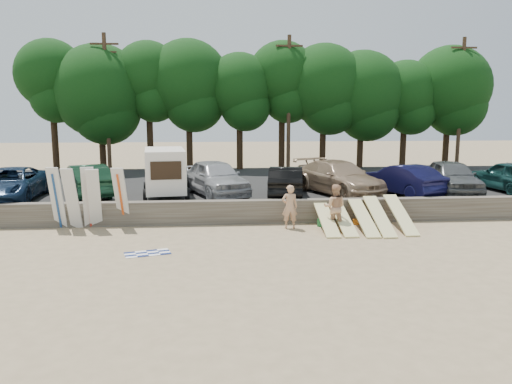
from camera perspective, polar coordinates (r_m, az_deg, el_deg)
ground at (r=18.63m, az=4.64°, el=-5.52°), size 120.00×120.00×0.00m
seawall at (r=21.41m, az=3.37°, el=-2.19°), size 44.00×0.50×1.00m
parking_lot at (r=28.77m, az=1.31°, el=0.47°), size 44.00×14.50×0.70m
treeline at (r=35.52m, az=0.62°, el=12.06°), size 33.11×6.38×8.94m
utility_poles at (r=34.14m, az=3.77°, el=10.38°), size 25.80×0.26×9.00m
box_trailer at (r=23.91m, az=-10.36°, el=2.46°), size 2.40×3.77×2.28m
car_0 at (r=25.31m, az=-26.29°, el=0.80°), size 2.77×5.47×1.48m
car_1 at (r=25.14m, az=-18.77°, el=1.27°), size 3.41×4.90×1.53m
car_2 at (r=24.19m, az=-4.64°, el=1.66°), size 3.67×5.44×1.72m
car_3 at (r=23.69m, az=3.44°, el=1.19°), size 2.20×4.59×1.45m
car_4 at (r=24.75m, az=9.46°, el=1.63°), size 4.24×6.03×1.62m
car_5 at (r=25.24m, az=16.39°, el=1.36°), size 3.10×4.77×1.49m
car_6 at (r=26.36m, az=21.42°, el=1.61°), size 2.58×5.08×1.66m
car_7 at (r=28.35m, az=26.94°, el=1.65°), size 2.45×4.82×1.57m
surfboard_upright_0 at (r=21.59m, az=-21.82°, el=-0.65°), size 0.58×0.68×2.55m
surfboard_upright_1 at (r=21.30m, az=-20.31°, el=-0.73°), size 0.60×0.82×2.52m
surfboard_upright_2 at (r=21.25m, az=-18.55°, el=-0.62°), size 0.58×0.67×2.55m
surfboard_upright_3 at (r=21.09m, az=-18.00°, el=-0.75°), size 0.61×0.92×2.49m
surfboard_upright_4 at (r=21.04m, az=-15.16°, el=-0.61°), size 0.62×0.86×2.51m
surfboard_low_0 at (r=20.26m, az=8.02°, el=-2.97°), size 0.56×2.88×0.97m
surfboard_low_1 at (r=20.44m, az=9.90°, el=-3.00°), size 0.56×2.90×0.90m
surfboard_low_2 at (r=20.49m, az=12.19°, el=-2.88°), size 0.56×2.87×1.02m
surfboard_low_3 at (r=20.59m, az=13.92°, el=-2.68°), size 0.56×2.82×1.16m
surfboard_low_4 at (r=21.09m, az=16.19°, el=-2.47°), size 0.56×2.81×1.18m
beachgoer_a at (r=20.30m, az=3.87°, el=-1.68°), size 0.66×0.44×1.80m
beachgoer_b at (r=20.22m, az=8.98°, el=-1.73°), size 1.06×0.93×1.86m
cooler at (r=20.94m, az=7.61°, el=-3.47°), size 0.47×0.43×0.32m
gear_bag at (r=21.52m, az=11.42°, el=-3.36°), size 0.37×0.34×0.22m
beach_towel at (r=17.29m, az=-12.30°, el=-6.86°), size 1.86×1.86×0.00m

